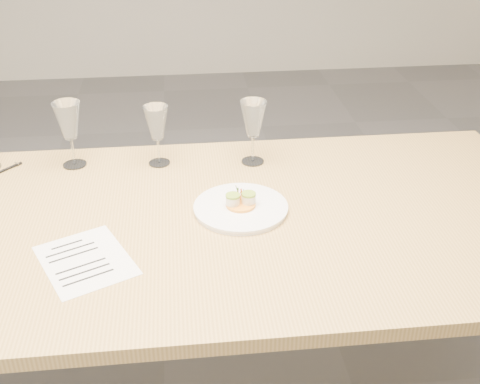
{
  "coord_description": "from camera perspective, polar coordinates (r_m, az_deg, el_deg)",
  "views": [
    {
      "loc": [
        0.1,
        -1.45,
        1.66
      ],
      "look_at": [
        0.27,
        0.05,
        0.8
      ],
      "focal_mm": 45.0,
      "sensor_mm": 36.0,
      "label": 1
    }
  ],
  "objects": [
    {
      "name": "recipe_sheet",
      "position": [
        1.59,
        -14.45,
        -6.3
      ],
      "size": [
        0.3,
        0.32,
        0.0
      ],
      "rotation": [
        0.0,
        0.0,
        0.45
      ],
      "color": "white",
      "rests_on": "dining_table"
    },
    {
      "name": "dinner_plate",
      "position": [
        1.74,
        0.09,
        -1.43
      ],
      "size": [
        0.27,
        0.27,
        0.07
      ],
      "rotation": [
        0.0,
        0.0,
        0.11
      ],
      "color": "white",
      "rests_on": "dining_table"
    },
    {
      "name": "ballpoint_pen",
      "position": [
        2.1,
        -21.36,
        2.0
      ],
      "size": [
        0.09,
        0.1,
        0.01
      ],
      "rotation": [
        0.0,
        0.0,
        0.82
      ],
      "color": "black",
      "rests_on": "dining_table"
    },
    {
      "name": "wine_glass_4",
      "position": [
        1.95,
        1.26,
        6.83
      ],
      "size": [
        0.09,
        0.09,
        0.22
      ],
      "color": "white",
      "rests_on": "dining_table"
    },
    {
      "name": "wine_glass_2",
      "position": [
        2.01,
        -15.96,
        6.41
      ],
      "size": [
        0.09,
        0.09,
        0.22
      ],
      "color": "white",
      "rests_on": "dining_table"
    },
    {
      "name": "dining_table",
      "position": [
        1.75,
        -8.6,
        -4.61
      ],
      "size": [
        2.4,
        1.0,
        0.75
      ],
      "color": "tan",
      "rests_on": "ground"
    },
    {
      "name": "wine_glass_3",
      "position": [
        1.96,
        -7.91,
        6.39
      ],
      "size": [
        0.08,
        0.08,
        0.2
      ],
      "color": "white",
      "rests_on": "dining_table"
    }
  ]
}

